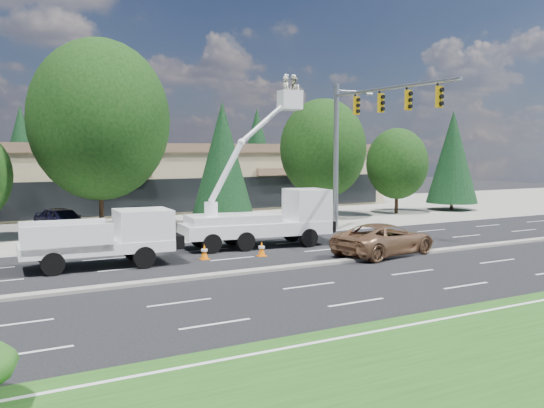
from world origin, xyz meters
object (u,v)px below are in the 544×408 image
signal_mast (358,131)px  minivan (385,239)px  utility_pickup (108,244)px  bucket_truck (268,211)px

signal_mast → minivan: bearing=-117.3°
signal_mast → utility_pickup: size_ratio=1.59×
signal_mast → utility_pickup: bearing=-169.4°
bucket_truck → utility_pickup: bearing=-163.0°
minivan → signal_mast: bearing=-37.5°
signal_mast → utility_pickup: 16.50m
signal_mast → bucket_truck: 8.14m
minivan → utility_pickup: bearing=63.4°
signal_mast → minivan: (-3.32, -6.44, -5.30)m
utility_pickup → bucket_truck: bearing=14.9°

